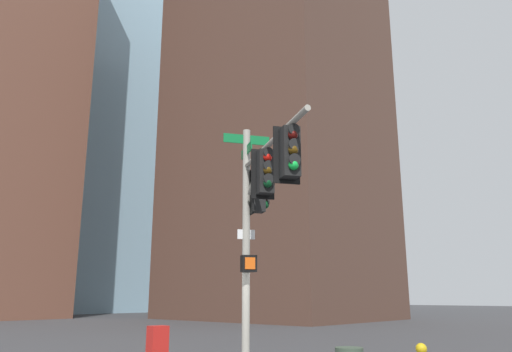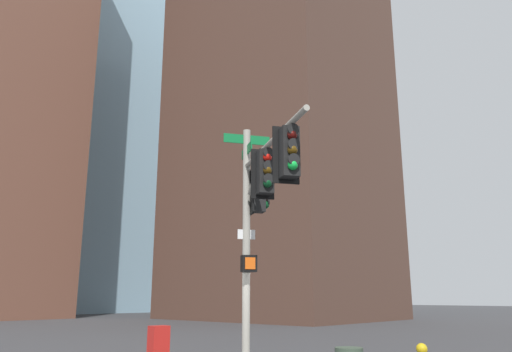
% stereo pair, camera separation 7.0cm
% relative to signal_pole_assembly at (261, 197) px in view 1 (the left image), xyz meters
% --- Properties ---
extents(signal_pole_assembly, '(4.08, 2.88, 6.19)m').
position_rel_signal_pole_assembly_xyz_m(signal_pole_assembly, '(0.00, 0.00, 0.00)').
color(signal_pole_assembly, '#9E998C').
rests_on(signal_pole_assembly, ground_plane).
extents(newspaper_box, '(0.52, 0.62, 1.05)m').
position_rel_signal_pole_assembly_xyz_m(newspaper_box, '(5.54, -1.42, -3.67)').
color(newspaper_box, red).
rests_on(newspaper_box, ground_plane).
extents(building_brick_midblock, '(17.69, 14.47, 37.26)m').
position_rel_signal_pole_assembly_xyz_m(building_brick_midblock, '(21.18, -26.19, 14.43)').
color(building_brick_midblock, '#4C3328').
rests_on(building_brick_midblock, ground_plane).
extents(building_glass_tower, '(23.27, 24.61, 56.39)m').
position_rel_signal_pole_assembly_xyz_m(building_glass_tower, '(55.90, -20.49, 23.99)').
color(building_glass_tower, '#8CB2C6').
rests_on(building_glass_tower, ground_plane).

